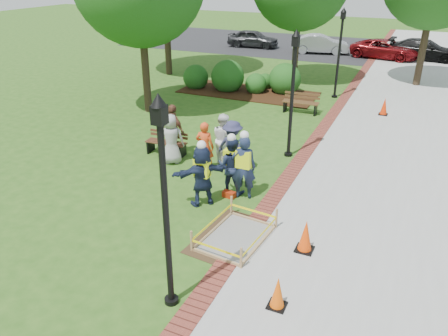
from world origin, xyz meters
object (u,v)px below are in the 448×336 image
at_px(bench_near, 167,147).
at_px(hivis_worker_c, 231,164).
at_px(wet_concrete_pad, 236,231).
at_px(hivis_worker_b, 244,166).
at_px(cone_front, 278,293).
at_px(lamp_near, 164,192).
at_px(hivis_worker_a, 202,173).

distance_m(bench_near, hivis_worker_c, 3.63).
bearing_deg(wet_concrete_pad, bench_near, 138.06).
relative_size(bench_near, hivis_worker_b, 0.73).
bearing_deg(cone_front, hivis_worker_b, 120.54).
height_order(wet_concrete_pad, lamp_near, lamp_near).
relative_size(wet_concrete_pad, lamp_near, 0.58).
xyz_separation_m(hivis_worker_a, hivis_worker_c, (0.44, 0.98, -0.03)).
height_order(bench_near, hivis_worker_b, hivis_worker_b).
distance_m(wet_concrete_pad, hivis_worker_a, 2.06).
relative_size(hivis_worker_b, hivis_worker_c, 1.11).
xyz_separation_m(wet_concrete_pad, hivis_worker_a, (-1.51, 1.21, 0.70)).
xyz_separation_m(lamp_near, hivis_worker_b, (-0.32, 4.58, -1.48)).
bearing_deg(hivis_worker_b, hivis_worker_a, -137.08).
height_order(bench_near, hivis_worker_a, hivis_worker_a).
bearing_deg(lamp_near, bench_near, 121.75).
relative_size(lamp_near, hivis_worker_b, 2.10).
bearing_deg(hivis_worker_a, cone_front, -43.82).
height_order(wet_concrete_pad, hivis_worker_c, hivis_worker_c).
distance_m(bench_near, hivis_worker_a, 3.84).
height_order(wet_concrete_pad, bench_near, bench_near).
distance_m(wet_concrete_pad, hivis_worker_c, 2.52).
relative_size(bench_near, hivis_worker_c, 0.81).
height_order(lamp_near, hivis_worker_c, lamp_near).
bearing_deg(cone_front, hivis_worker_c, 124.10).
bearing_deg(cone_front, lamp_near, -159.46).
bearing_deg(lamp_near, wet_concrete_pad, 83.10).
height_order(hivis_worker_b, hivis_worker_c, hivis_worker_b).
bearing_deg(hivis_worker_a, hivis_worker_c, 65.57).
xyz_separation_m(wet_concrete_pad, lamp_near, (-0.31, -2.55, 2.25)).
height_order(bench_near, hivis_worker_c, hivis_worker_c).
bearing_deg(wet_concrete_pad, hivis_worker_b, 107.16).
relative_size(wet_concrete_pad, hivis_worker_b, 1.21).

